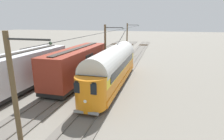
{
  "coord_description": "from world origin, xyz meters",
  "views": [
    {
      "loc": [
        -9.37,
        25.39,
        7.07
      ],
      "look_at": [
        -4.39,
        6.4,
        1.87
      ],
      "focal_mm": 29.77,
      "sensor_mm": 36.0,
      "label": 1
    }
  ],
  "objects": [
    {
      "name": "track_third_siding",
      "position": [
        4.36,
        -0.31,
        0.05
      ],
      "size": [
        2.8,
        80.0,
        0.18
      ],
      "color": "#666059",
      "rests_on": "ground"
    },
    {
      "name": "track_streetcar_siding",
      "position": [
        -4.36,
        -0.31,
        0.05
      ],
      "size": [
        2.8,
        80.0,
        0.18
      ],
      "color": "#666059",
      "rests_on": "ground"
    },
    {
      "name": "overhead_wire_run",
      "position": [
        -4.31,
        -0.17,
        6.06
      ],
      "size": [
        2.51,
        38.31,
        0.18
      ],
      "color": "black",
      "rests_on": "ground"
    },
    {
      "name": "track_adjacent_siding",
      "position": [
        0.0,
        -0.31,
        0.05
      ],
      "size": [
        2.8,
        80.0,
        0.18
      ],
      "color": "#666059",
      "rests_on": "ground"
    },
    {
      "name": "ground_plane",
      "position": [
        0.0,
        0.0,
        0.0
      ],
      "size": [
        220.0,
        220.0,
        0.0
      ],
      "primitive_type": "plane",
      "color": "gray"
    },
    {
      "name": "boxcar_adjacent",
      "position": [
        -0.0,
        5.57,
        2.16
      ],
      "size": [
        2.96,
        12.64,
        3.85
      ],
      "color": "maroon",
      "rests_on": "ground"
    },
    {
      "name": "spare_tie_stack",
      "position": [
        6.88,
        -5.18,
        0.27
      ],
      "size": [
        2.4,
        2.4,
        0.54
      ],
      "color": "#47331E",
      "rests_on": "ground"
    },
    {
      "name": "catenary_pole_foreground",
      "position": [
        -1.94,
        -16.64,
        3.46
      ],
      "size": [
        2.71,
        0.28,
        6.61
      ],
      "color": "brown",
      "rests_on": "ground"
    },
    {
      "name": "boxcar_far_siding",
      "position": [
        4.36,
        9.81,
        2.16
      ],
      "size": [
        2.96,
        13.28,
        3.85
      ],
      "color": "silver",
      "rests_on": "ground"
    },
    {
      "name": "catenary_pole_mid_far",
      "position": [
        -1.94,
        17.67,
        3.46
      ],
      "size": [
        2.71,
        0.28,
        6.61
      ],
      "color": "brown",
      "rests_on": "ground"
    },
    {
      "name": "vintage_streetcar",
      "position": [
        -4.36,
        5.9,
        2.25
      ],
      "size": [
        2.65,
        16.13,
        5.61
      ],
      "color": "orange",
      "rests_on": "ground"
    },
    {
      "name": "catenary_pole_mid_near",
      "position": [
        -1.94,
        0.52,
        3.46
      ],
      "size": [
        2.71,
        0.28,
        6.61
      ],
      "color": "brown",
      "rests_on": "ground"
    }
  ]
}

